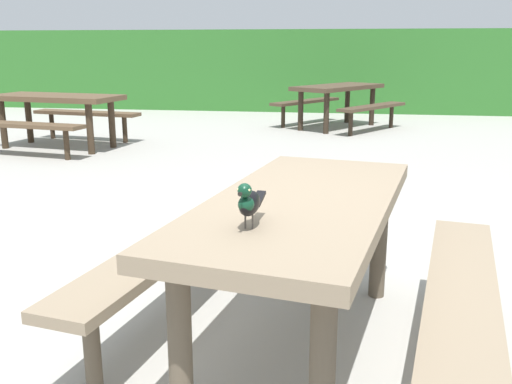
% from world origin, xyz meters
% --- Properties ---
extents(ground_plane, '(60.00, 60.00, 0.00)m').
position_xyz_m(ground_plane, '(0.00, 0.00, 0.00)').
color(ground_plane, '#A3A099').
extents(hedge_wall, '(28.00, 1.85, 1.74)m').
position_xyz_m(hedge_wall, '(0.00, 10.57, 0.87)').
color(hedge_wall, '#2D6B28').
rests_on(hedge_wall, ground).
extents(picnic_table_foreground, '(1.96, 1.99, 0.74)m').
position_xyz_m(picnic_table_foreground, '(0.13, -0.20, 0.56)').
color(picnic_table_foreground, '#84725B').
rests_on(picnic_table_foreground, ground).
extents(bird_grackle, '(0.09, 0.29, 0.18)m').
position_xyz_m(bird_grackle, '(-0.03, -0.69, 0.84)').
color(bird_grackle, black).
rests_on(bird_grackle, picnic_table_foreground).
extents(picnic_table_mid_left, '(1.95, 1.93, 0.74)m').
position_xyz_m(picnic_table_mid_left, '(-3.68, 4.72, 0.56)').
color(picnic_table_mid_left, brown).
rests_on(picnic_table_mid_left, ground).
extents(picnic_table_mid_right, '(2.34, 2.35, 0.74)m').
position_xyz_m(picnic_table_mid_right, '(0.15, 7.40, 0.56)').
color(picnic_table_mid_right, '#473828').
rests_on(picnic_table_mid_right, ground).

